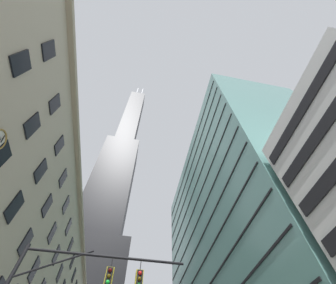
# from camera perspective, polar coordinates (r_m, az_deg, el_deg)

# --- Properties ---
(dark_skyscraper) EXTENTS (27.59, 27.59, 222.20)m
(dark_skyscraper) POSITION_cam_1_polar(r_m,az_deg,el_deg) (107.35, -16.37, -16.98)
(dark_skyscraper) COLOR black
(dark_skyscraper) RESTS_ON ground
(glass_office_midrise) EXTENTS (19.77, 48.21, 51.81)m
(glass_office_midrise) POSITION_cam_1_polar(r_m,az_deg,el_deg) (49.71, 19.58, -23.32)
(glass_office_midrise) COLOR slate
(glass_office_midrise) RESTS_ON ground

